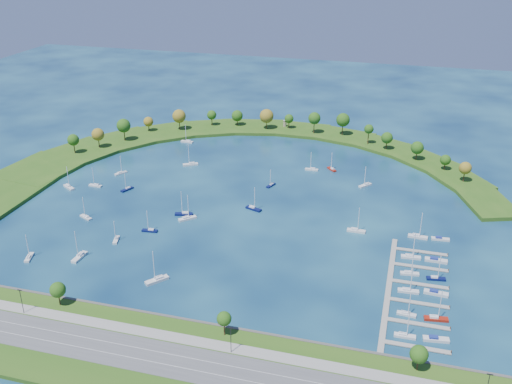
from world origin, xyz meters
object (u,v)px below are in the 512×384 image
(moored_boat_12, at_px, (191,164))
(docked_boat_3, at_px, (436,318))
(moored_boat_8, at_px, (121,173))
(moored_boat_18, at_px, (332,169))
(moored_boat_10, at_px, (69,187))
(moored_boat_3, at_px, (312,169))
(harbor_tower, at_px, (285,123))
(docked_boat_4, at_px, (408,290))
(moored_boat_16, at_px, (116,239))
(moored_boat_6, at_px, (150,230))
(moored_boat_13, at_px, (79,256))
(moored_boat_19, at_px, (86,217))
(moored_boat_15, at_px, (29,257))
(docked_boat_0, at_px, (405,335))
(moored_boat_0, at_px, (365,185))
(moored_boat_9, at_px, (157,279))
(moored_boat_5, at_px, (187,141))
(docked_boat_7, at_px, (436,278))
(docked_boat_2, at_px, (406,313))
(moored_boat_14, at_px, (253,208))
(docked_boat_1, at_px, (436,339))
(moored_boat_4, at_px, (271,185))
(dock_system, at_px, (407,292))
(moored_boat_17, at_px, (184,213))
(moored_boat_1, at_px, (356,230))
(moored_boat_11, at_px, (95,185))
(docked_boat_5, at_px, (436,293))
(moored_boat_2, at_px, (127,189))
(docked_boat_8, at_px, (411,256))
(docked_boat_9, at_px, (436,260))
(docked_boat_10, at_px, (418,236))
(docked_boat_6, at_px, (410,273))
(docked_boat_11, at_px, (440,239))

(moored_boat_12, distance_m, docked_boat_3, 182.57)
(moored_boat_8, height_order, moored_boat_18, moored_boat_8)
(moored_boat_8, distance_m, moored_boat_10, 31.25)
(moored_boat_3, bearing_deg, harbor_tower, -66.94)
(docked_boat_4, bearing_deg, moored_boat_16, 173.95)
(moored_boat_6, height_order, moored_boat_13, moored_boat_13)
(moored_boat_19, bearing_deg, moored_boat_15, 110.08)
(docked_boat_0, bearing_deg, moored_boat_15, 175.28)
(moored_boat_12, distance_m, moored_boat_19, 81.84)
(moored_boat_0, xyz_separation_m, docked_boat_3, (37.49, -113.16, 0.03))
(moored_boat_9, bearing_deg, moored_boat_5, -123.01)
(moored_boat_13, xyz_separation_m, docked_boat_7, (148.50, 24.20, -0.07))
(moored_boat_12, height_order, moored_boat_16, moored_boat_12)
(moored_boat_15, distance_m, docked_boat_2, 158.87)
(moored_boat_10, relative_size, docked_boat_3, 1.02)
(moored_boat_14, relative_size, docked_boat_1, 1.37)
(harbor_tower, xyz_separation_m, docked_boat_2, (91.84, -195.99, -3.43))
(moored_boat_3, xyz_separation_m, moored_boat_4, (-17.39, -28.35, -0.03))
(dock_system, height_order, docked_boat_7, docked_boat_7)
(moored_boat_14, relative_size, moored_boat_17, 0.98)
(moored_boat_1, distance_m, moored_boat_11, 144.87)
(docked_boat_0, relative_size, docked_boat_3, 0.87)
(moored_boat_1, bearing_deg, moored_boat_0, 92.13)
(moored_boat_1, height_order, moored_boat_8, moored_boat_1)
(moored_boat_9, xyz_separation_m, moored_boat_11, (-71.73, 76.95, -0.10))
(moored_boat_1, xyz_separation_m, moored_boat_12, (-105.17, 56.25, 0.01))
(moored_boat_16, bearing_deg, moored_boat_14, 116.37)
(moored_boat_12, bearing_deg, docked_boat_5, 115.72)
(moored_boat_10, distance_m, docked_boat_7, 197.09)
(moored_boat_2, distance_m, moored_boat_8, 23.73)
(moored_boat_13, distance_m, docked_boat_0, 138.97)
(docked_boat_3, xyz_separation_m, docked_boat_4, (-10.49, 15.45, -0.02))
(moored_boat_8, xyz_separation_m, docked_boat_8, (164.65, -50.29, 0.04))
(moored_boat_3, relative_size, docked_boat_5, 1.17)
(moored_boat_11, height_order, docked_boat_9, moored_boat_11)
(harbor_tower, relative_size, docked_boat_10, 0.35)
(docked_boat_5, bearing_deg, moored_boat_0, 115.29)
(moored_boat_10, xyz_separation_m, docked_boat_1, (193.10, -78.72, -0.26))
(docked_boat_6, bearing_deg, moored_boat_9, -169.56)
(moored_boat_14, bearing_deg, moored_boat_2, -163.75)
(moored_boat_10, relative_size, docked_boat_4, 1.07)
(docked_boat_1, bearing_deg, moored_boat_8, 141.63)
(moored_boat_17, bearing_deg, moored_boat_12, -85.84)
(moored_boat_17, distance_m, docked_boat_11, 122.59)
(docked_boat_0, distance_m, docked_boat_8, 54.93)
(moored_boat_2, relative_size, docked_boat_6, 0.97)
(harbor_tower, distance_m, docked_boat_11, 169.84)
(docked_boat_5, bearing_deg, docked_boat_0, -105.26)
(moored_boat_5, bearing_deg, docked_boat_2, 139.01)
(docked_boat_9, bearing_deg, docked_boat_11, 85.34)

